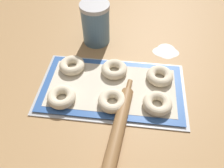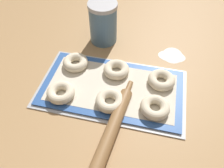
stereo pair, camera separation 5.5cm
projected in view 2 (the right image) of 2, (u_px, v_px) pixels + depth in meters
The scene contains 13 objects.
ground_plane at pixel (107, 91), 0.79m from camera, with size 2.80×2.80×0.00m, color #A87F51.
baking_tray at pixel (112, 88), 0.79m from camera, with size 0.52×0.29×0.01m.
baking_mat at pixel (112, 87), 0.78m from camera, with size 0.50×0.27×0.00m.
bagel_front_left at pixel (61, 92), 0.75m from camera, with size 0.10×0.10×0.03m.
bagel_front_center at pixel (110, 101), 0.72m from camera, with size 0.10×0.10×0.03m.
bagel_front_right at pixel (155, 107), 0.71m from camera, with size 0.10×0.10×0.03m.
bagel_back_left at pixel (75, 62), 0.84m from camera, with size 0.10×0.10×0.03m.
bagel_back_center at pixel (116, 70), 0.82m from camera, with size 0.10×0.10×0.03m.
bagel_back_right at pixel (161, 80), 0.78m from camera, with size 0.10×0.10×0.03m.
flour_canister at pixel (103, 23), 0.91m from camera, with size 0.12×0.12×0.18m.
rolling_pin at pixel (106, 143), 0.63m from camera, with size 0.09×0.49×0.04m.
flour_patch_near at pixel (173, 55), 0.91m from camera, with size 0.08×0.10×0.00m.
flour_patch_far at pixel (172, 56), 0.90m from camera, with size 0.11×0.07×0.00m.
Camera 2 is at (0.13, -0.47, 0.62)m, focal length 35.00 mm.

